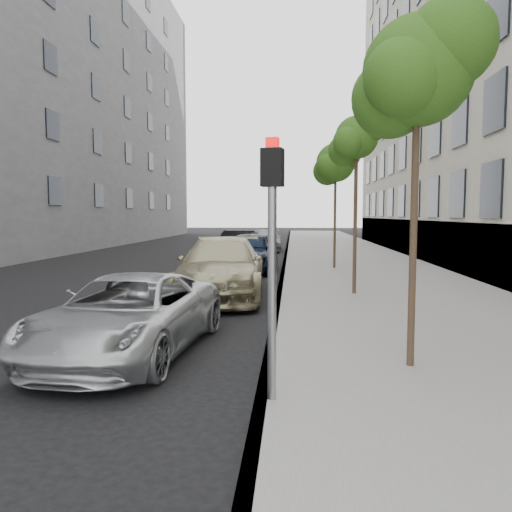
# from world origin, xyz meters

# --- Properties ---
(ground) EXTENTS (160.00, 160.00, 0.00)m
(ground) POSITION_xyz_m (0.00, 0.00, 0.00)
(ground) COLOR black
(ground) RESTS_ON ground
(sidewalk) EXTENTS (6.40, 72.00, 0.14)m
(sidewalk) POSITION_xyz_m (4.30, 24.00, 0.07)
(sidewalk) COLOR gray
(sidewalk) RESTS_ON ground
(curb) EXTENTS (0.15, 72.00, 0.14)m
(curb) POSITION_xyz_m (1.18, 24.00, 0.07)
(curb) COLOR #9E9B93
(curb) RESTS_ON ground
(tree_near) EXTENTS (1.80, 1.60, 4.95)m
(tree_near) POSITION_xyz_m (3.23, 1.50, 4.20)
(tree_near) COLOR #38281C
(tree_near) RESTS_ON sidewalk
(tree_mid) EXTENTS (1.53, 1.33, 4.91)m
(tree_mid) POSITION_xyz_m (3.23, 8.00, 4.28)
(tree_mid) COLOR #38281C
(tree_mid) RESTS_ON sidewalk
(tree_far) EXTENTS (1.83, 1.63, 5.07)m
(tree_far) POSITION_xyz_m (3.23, 14.50, 4.30)
(tree_far) COLOR #38281C
(tree_far) RESTS_ON sidewalk
(signal_pole) EXTENTS (0.27, 0.22, 2.98)m
(signal_pole) POSITION_xyz_m (1.30, 0.07, 2.01)
(signal_pole) COLOR #939699
(signal_pole) RESTS_ON sidewalk
(minivan) EXTENTS (2.54, 4.78, 1.28)m
(minivan) POSITION_xyz_m (-1.12, 2.27, 0.64)
(minivan) COLOR silver
(minivan) RESTS_ON ground
(suv) EXTENTS (2.55, 5.69, 1.62)m
(suv) POSITION_xyz_m (-0.42, 7.97, 0.81)
(suv) COLOR tan
(suv) RESTS_ON ground
(sedan_blue) EXTENTS (2.19, 4.77, 1.59)m
(sedan_blue) POSITION_xyz_m (-0.14, 14.20, 0.79)
(sedan_blue) COLOR black
(sedan_blue) RESTS_ON ground
(sedan_black) EXTENTS (2.05, 4.59, 1.46)m
(sedan_black) POSITION_xyz_m (-1.20, 19.35, 0.73)
(sedan_black) COLOR black
(sedan_black) RESTS_ON ground
(sedan_rear) EXTENTS (1.92, 4.56, 1.31)m
(sedan_rear) POSITION_xyz_m (-0.10, 25.36, 0.66)
(sedan_rear) COLOR gray
(sedan_rear) RESTS_ON ground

